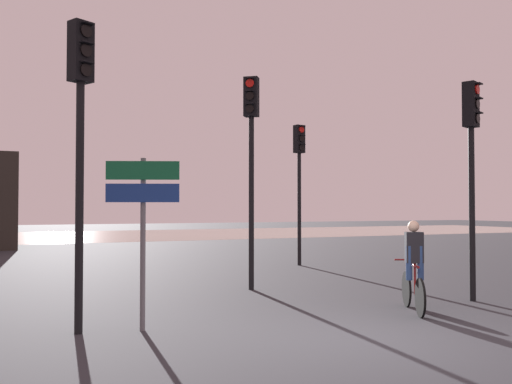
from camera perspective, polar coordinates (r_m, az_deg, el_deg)
ground_plane at (r=8.31m, az=11.71°, el=-14.39°), size 120.00×120.00×0.00m
water_strip at (r=39.17m, az=-17.67°, el=-4.22°), size 80.00×16.00×0.01m
traffic_light_near_right at (r=12.18m, az=20.75°, el=4.11°), size 0.39×0.41×4.36m
traffic_light_center at (r=12.99m, az=-0.47°, el=4.97°), size 0.41×0.42×4.82m
traffic_light_far_right at (r=18.46m, az=4.35°, el=2.42°), size 0.35×0.37×4.52m
traffic_light_near_left at (r=8.90m, az=-17.15°, el=7.22°), size 0.39×0.41×4.61m
direction_sign_post at (r=8.75m, az=-11.26°, el=-1.90°), size 1.03×0.44×2.60m
cyclist at (r=10.52m, az=15.49°, el=-7.13°), size 0.84×1.54×1.62m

